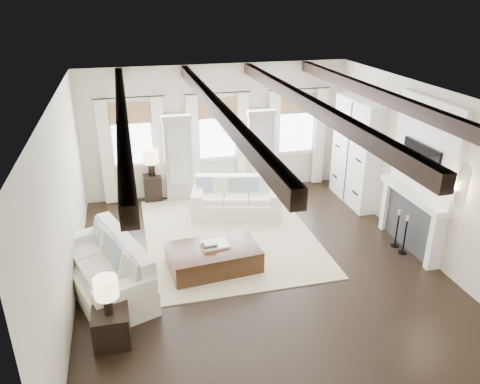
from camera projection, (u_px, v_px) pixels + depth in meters
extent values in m
plane|color=black|center=(258.00, 267.00, 8.77)|extent=(7.50, 7.50, 0.00)
cube|color=beige|center=(217.00, 131.00, 11.47)|extent=(6.50, 0.04, 3.20)
cube|color=beige|center=(362.00, 326.00, 4.79)|extent=(6.50, 0.04, 3.20)
cube|color=beige|center=(63.00, 208.00, 7.41)|extent=(0.04, 7.50, 3.20)
cube|color=beige|center=(424.00, 172.00, 8.86)|extent=(0.04, 7.50, 3.20)
cube|color=white|center=(262.00, 97.00, 7.50)|extent=(6.50, 7.50, 0.04)
cube|color=black|center=(122.00, 112.00, 7.06)|extent=(0.16, 7.40, 0.22)
cube|color=black|center=(216.00, 107.00, 7.38)|extent=(0.16, 7.40, 0.22)
cube|color=black|center=(305.00, 102.00, 7.71)|extent=(0.16, 7.40, 0.22)
cube|color=black|center=(384.00, 97.00, 8.03)|extent=(0.16, 7.40, 0.22)
cube|color=white|center=(132.00, 135.00, 10.97)|extent=(0.90, 0.03, 1.45)
cube|color=#9C7550|center=(130.00, 113.00, 10.70)|extent=(0.94, 0.04, 0.50)
cube|color=white|center=(106.00, 153.00, 10.89)|extent=(0.28, 0.08, 2.50)
cube|color=white|center=(160.00, 149.00, 11.17)|extent=(0.28, 0.08, 2.50)
cylinder|color=black|center=(128.00, 97.00, 10.51)|extent=(1.60, 0.02, 0.02)
cube|color=white|center=(217.00, 129.00, 11.42)|extent=(0.90, 0.03, 1.45)
cube|color=#9C7550|center=(217.00, 108.00, 11.16)|extent=(0.94, 0.04, 0.50)
cube|color=white|center=(193.00, 147.00, 11.35)|extent=(0.28, 0.08, 2.50)
cube|color=white|center=(243.00, 143.00, 11.62)|extent=(0.28, 0.08, 2.50)
cylinder|color=black|center=(217.00, 93.00, 10.97)|extent=(1.60, 0.02, 0.02)
cube|color=white|center=(296.00, 124.00, 11.88)|extent=(0.90, 0.03, 1.45)
cube|color=#9C7550|center=(298.00, 103.00, 11.62)|extent=(0.94, 0.04, 0.50)
cube|color=white|center=(274.00, 141.00, 11.80)|extent=(0.28, 0.08, 2.50)
cube|color=white|center=(320.00, 137.00, 12.08)|extent=(0.28, 0.08, 2.50)
cylinder|color=black|center=(300.00, 89.00, 11.43)|extent=(1.60, 0.02, 0.02)
cube|color=#B1A89C|center=(178.00, 160.00, 11.29)|extent=(0.64, 0.38, 2.00)
cube|color=#B2B7BA|center=(179.00, 157.00, 11.05)|extent=(0.48, 0.02, 1.40)
cube|color=#B1A89C|center=(175.00, 117.00, 10.86)|extent=(0.70, 0.42, 0.12)
cube|color=#B1A89C|center=(259.00, 153.00, 11.74)|extent=(0.64, 0.38, 2.00)
cube|color=#B2B7BA|center=(262.00, 150.00, 11.50)|extent=(0.48, 0.02, 1.40)
cube|color=#B1A89C|center=(260.00, 112.00, 11.32)|extent=(0.70, 0.42, 0.12)
cube|color=#2B2B2E|center=(412.00, 222.00, 9.25)|extent=(0.18, 1.50, 1.10)
cube|color=black|center=(410.00, 229.00, 9.31)|extent=(0.10, 0.90, 0.70)
cube|color=white|center=(436.00, 242.00, 8.51)|extent=(0.26, 0.14, 1.10)
cube|color=white|center=(389.00, 205.00, 9.97)|extent=(0.26, 0.14, 1.10)
cube|color=white|center=(413.00, 194.00, 9.00)|extent=(0.32, 1.90, 0.12)
cube|color=white|center=(426.00, 147.00, 8.65)|extent=(0.10, 1.90, 1.80)
cube|color=black|center=(421.00, 160.00, 8.73)|extent=(0.07, 1.10, 0.64)
cylinder|color=#FFD899|center=(458.00, 186.00, 7.84)|extent=(0.10, 0.10, 0.14)
cube|color=silver|center=(356.00, 152.00, 11.04)|extent=(0.40, 1.70, 2.50)
cube|color=black|center=(347.00, 153.00, 11.00)|extent=(0.01, 0.02, 2.40)
cube|color=beige|center=(229.00, 235.00, 9.90)|extent=(3.44, 4.26, 0.02)
cube|color=white|center=(237.00, 207.00, 10.72)|extent=(2.16, 1.37, 0.38)
cube|color=white|center=(237.00, 184.00, 10.86)|extent=(1.90, 0.67, 0.48)
cube|color=white|center=(198.00, 195.00, 10.60)|extent=(0.45, 0.89, 0.25)
cube|color=white|center=(275.00, 195.00, 10.59)|extent=(0.45, 0.89, 0.25)
cube|color=white|center=(212.00, 198.00, 10.57)|extent=(0.66, 0.69, 0.13)
cube|color=white|center=(236.00, 198.00, 10.57)|extent=(0.66, 0.69, 0.13)
cube|color=white|center=(261.00, 198.00, 10.57)|extent=(0.66, 0.69, 0.13)
cube|color=#7195BC|center=(205.00, 186.00, 10.71)|extent=(0.44, 0.30, 0.42)
cube|color=silver|center=(221.00, 186.00, 10.71)|extent=(0.44, 0.30, 0.42)
cube|color=#BBBDA2|center=(237.00, 186.00, 10.70)|extent=(0.44, 0.30, 0.42)
cube|color=#7195BC|center=(252.00, 186.00, 10.70)|extent=(0.44, 0.30, 0.42)
cube|color=silver|center=(268.00, 186.00, 10.70)|extent=(0.44, 0.30, 0.42)
cube|color=white|center=(106.00, 281.00, 7.97)|extent=(1.71, 2.46, 0.43)
cube|color=white|center=(125.00, 250.00, 7.98)|extent=(0.94, 2.10, 0.54)
cube|color=white|center=(86.00, 239.00, 8.59)|extent=(1.00, 0.59, 0.28)
cube|color=white|center=(125.00, 292.00, 7.08)|extent=(1.00, 0.59, 0.28)
cube|color=white|center=(89.00, 251.00, 8.31)|extent=(0.81, 0.78, 0.15)
cube|color=white|center=(101.00, 267.00, 7.83)|extent=(0.81, 0.78, 0.15)
cube|color=white|center=(113.00, 285.00, 7.36)|extent=(0.81, 0.78, 0.15)
cube|color=#7195BC|center=(99.00, 232.00, 8.49)|extent=(0.37, 0.50, 0.47)
cube|color=silver|center=(105.00, 239.00, 8.24)|extent=(0.37, 0.50, 0.47)
cube|color=#BBBDA2|center=(111.00, 247.00, 8.00)|extent=(0.37, 0.50, 0.47)
cube|color=#7195BC|center=(118.00, 255.00, 7.75)|extent=(0.37, 0.50, 0.47)
cube|color=silver|center=(125.00, 264.00, 7.51)|extent=(0.37, 0.50, 0.47)
cube|color=#BBBDA2|center=(132.00, 273.00, 7.26)|extent=(0.37, 0.50, 0.47)
cube|color=black|center=(213.00, 258.00, 8.66)|extent=(1.72, 1.17, 0.43)
cube|color=white|center=(215.00, 245.00, 8.64)|extent=(0.53, 0.43, 0.04)
cube|color=#262628|center=(209.00, 245.00, 8.55)|extent=(0.28, 0.22, 0.04)
cube|color=beige|center=(210.00, 243.00, 8.52)|extent=(0.24, 0.19, 0.03)
cube|color=black|center=(111.00, 328.00, 6.80)|extent=(0.52, 0.52, 0.52)
cylinder|color=black|center=(108.00, 305.00, 6.64)|extent=(0.13, 0.13, 0.29)
cylinder|color=#F9D89E|center=(106.00, 287.00, 6.52)|extent=(0.34, 0.34, 0.30)
cube|color=black|center=(153.00, 187.00, 11.46)|extent=(0.43, 0.43, 0.64)
cylinder|color=black|center=(151.00, 169.00, 11.27)|extent=(0.15, 0.15, 0.32)
cylinder|color=#F9D89E|center=(150.00, 156.00, 11.14)|extent=(0.38, 0.38, 0.34)
cylinder|color=black|center=(402.00, 252.00, 9.23)|extent=(0.17, 0.17, 0.02)
cylinder|color=black|center=(405.00, 237.00, 9.09)|extent=(0.03, 0.03, 0.73)
cylinder|color=beige|center=(408.00, 218.00, 8.93)|extent=(0.06, 0.06, 0.10)
cylinder|color=black|center=(395.00, 245.00, 9.48)|extent=(0.16, 0.16, 0.02)
cylinder|color=black|center=(397.00, 230.00, 9.34)|extent=(0.03, 0.03, 0.72)
cylinder|color=beige|center=(400.00, 212.00, 9.18)|extent=(0.06, 0.06, 0.10)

